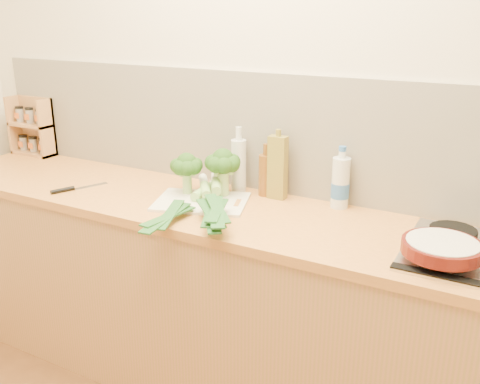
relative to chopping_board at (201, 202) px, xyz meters
The scene contains 15 objects.
room_shell 0.42m from the chopping_board, 63.55° to the left, with size 3.50×3.50×3.50m.
counter 0.48m from the chopping_board, ahead, with size 3.20×0.62×0.90m.
chopping_board is the anchor object (origin of this frame).
broccoli_left 0.18m from the chopping_board, 153.23° to the left, with size 0.15×0.15×0.19m.
broccoli_right 0.19m from the chopping_board, 68.42° to the left, with size 0.16×0.16×0.21m.
leek_front 0.04m from the chopping_board, 134.53° to the right, with size 0.16×0.72×0.04m.
leek_mid 0.08m from the chopping_board, 34.30° to the right, with size 0.43×0.57×0.04m.
leek_back 0.11m from the chopping_board, ahead, with size 0.39×0.59×0.04m.
chefs_knife 0.65m from the chopping_board, 166.41° to the right, with size 0.13×0.26×0.02m.
skillet 1.02m from the chopping_board, ahead, with size 0.38×0.26×0.04m.
spice_rack 1.33m from the chopping_board, 169.15° to the left, with size 0.27×0.11×0.33m.
oil_tin 0.37m from the chopping_board, 40.25° to the left, with size 0.08×0.05×0.31m.
glass_bottle 0.27m from the chopping_board, 76.11° to the left, with size 0.07×0.07×0.30m.
amber_bottle 0.32m from the chopping_board, 49.52° to the left, with size 0.06×0.06×0.24m.
water_bottle 0.60m from the chopping_board, 24.10° to the left, with size 0.08×0.08×0.25m.
Camera 1 is at (1.05, -0.64, 1.70)m, focal length 40.00 mm.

